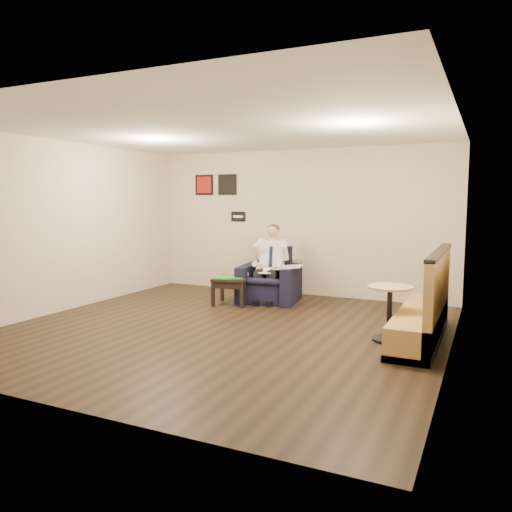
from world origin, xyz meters
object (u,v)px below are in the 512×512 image
at_px(green_folder, 230,277).
at_px(side_table, 232,291).
at_px(banquette, 420,296).
at_px(smartphone, 237,276).
at_px(cafe_table, 389,313).
at_px(armchair, 269,275).
at_px(coffee_mug, 244,274).
at_px(seated_man, 268,266).

bearing_deg(green_folder, side_table, 44.95).
relative_size(side_table, banquette, 0.26).
xyz_separation_m(smartphone, cafe_table, (2.92, -1.34, -0.12)).
xyz_separation_m(armchair, cafe_table, (2.44, -1.67, -0.12)).
relative_size(side_table, green_folder, 1.22).
xyz_separation_m(armchair, side_table, (-0.50, -0.52, -0.25)).
xyz_separation_m(green_folder, coffee_mug, (0.19, 0.19, 0.04)).
bearing_deg(seated_man, smartphone, -165.58).
height_order(armchair, banquette, banquette).
height_order(side_table, coffee_mug, coffee_mug).
height_order(green_folder, smartphone, green_folder).
height_order(seated_man, smartphone, seated_man).
bearing_deg(seated_man, side_table, -151.64).
distance_m(green_folder, coffee_mug, 0.27).
relative_size(seated_man, banquette, 0.58).
distance_m(coffee_mug, smartphone, 0.15).
xyz_separation_m(seated_man, cafe_table, (2.42, -1.55, -0.30)).
xyz_separation_m(side_table, green_folder, (-0.03, -0.03, 0.25)).
relative_size(smartphone, banquette, 0.07).
bearing_deg(cafe_table, banquette, 29.39).
distance_m(side_table, cafe_table, 3.16).
xyz_separation_m(seated_man, smartphone, (-0.50, -0.21, -0.18)).
distance_m(armchair, banquette, 3.16).
height_order(armchair, side_table, armchair).
distance_m(seated_man, green_folder, 0.71).
bearing_deg(coffee_mug, seated_man, 32.37).
height_order(armchair, smartphone, armchair).
bearing_deg(smartphone, coffee_mug, -7.10).
distance_m(banquette, cafe_table, 0.47).
bearing_deg(coffee_mug, green_folder, -135.05).
height_order(side_table, green_folder, green_folder).
xyz_separation_m(armchair, seated_man, (0.02, -0.13, 0.18)).
height_order(smartphone, cafe_table, cafe_table).
xyz_separation_m(side_table, banquette, (3.30, -0.96, 0.35)).
bearing_deg(armchair, cafe_table, -42.89).
relative_size(armchair, side_table, 1.71).
relative_size(armchair, coffee_mug, 9.92).
distance_m(seated_man, side_table, 0.78).
bearing_deg(cafe_table, coffee_mug, 154.57).
distance_m(seated_man, smartphone, 0.57).
bearing_deg(side_table, seated_man, 36.81).
xyz_separation_m(armchair, smartphone, (-0.48, -0.34, -0.00)).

